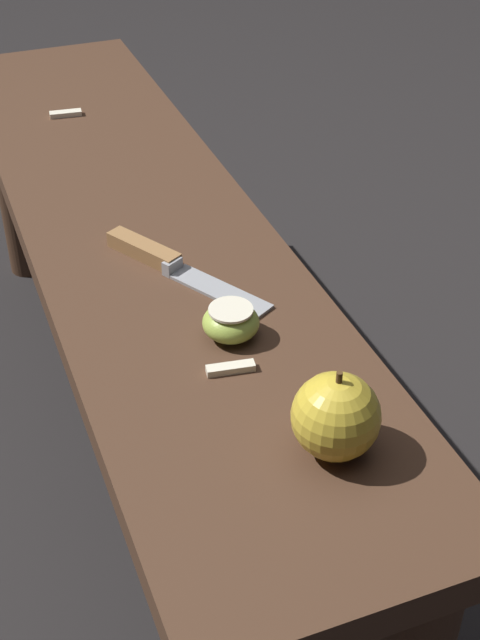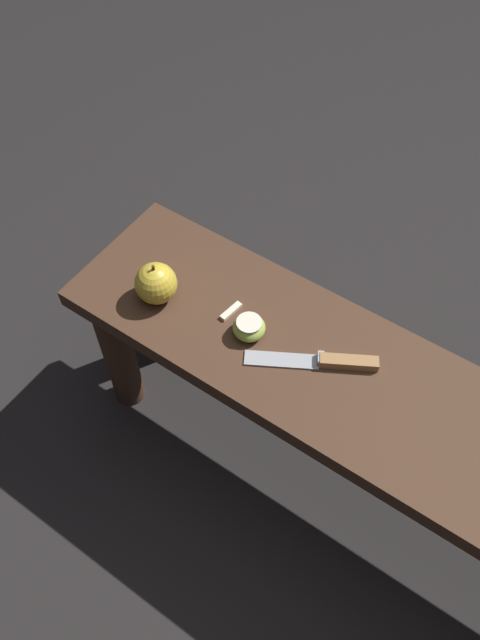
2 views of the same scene
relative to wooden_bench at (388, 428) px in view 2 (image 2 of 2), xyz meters
The scene contains 6 objects.
ground_plane 0.35m from the wooden_bench, ahead, with size 8.00×8.00×0.00m, color black.
wooden_bench is the anchor object (origin of this frame).
knife 0.18m from the wooden_bench, behind, with size 0.23×0.15×0.02m.
apple_whole 0.53m from the wooden_bench, behind, with size 0.08×0.08×0.09m.
apple_cut 0.33m from the wooden_bench, behind, with size 0.06×0.06×0.04m.
apple_slice_near_knife 0.38m from the wooden_bench, behind, with size 0.02×0.05×0.01m.
Camera 2 is at (0.06, -0.59, 1.43)m, focal length 35.00 mm.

